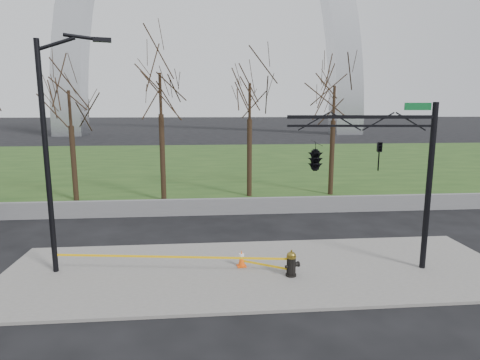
{
  "coord_description": "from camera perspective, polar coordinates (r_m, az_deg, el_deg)",
  "views": [
    {
      "loc": [
        -1.86,
        -13.47,
        5.8
      ],
      "look_at": [
        -0.47,
        2.0,
        3.0
      ],
      "focal_mm": 30.0,
      "sensor_mm": 36.0,
      "label": 1
    }
  ],
  "objects": [
    {
      "name": "sidewalk",
      "position": [
        14.77,
        2.58,
        -12.72
      ],
      "size": [
        18.0,
        6.0,
        0.1
      ],
      "primitive_type": "cube",
      "color": "slate",
      "rests_on": "ground"
    },
    {
      "name": "traffic_signal_mast",
      "position": [
        14.28,
        13.68,
        3.27
      ],
      "size": [
        5.08,
        2.52,
        6.0
      ],
      "rotation": [
        0.0,
        0.0,
        -0.1
      ],
      "color": "black",
      "rests_on": "ground"
    },
    {
      "name": "street_light",
      "position": [
        14.92,
        -25.12,
        5.0
      ],
      "size": [
        2.36,
        0.73,
        8.21
      ],
      "rotation": [
        0.0,
        0.0,
        0.24
      ],
      "color": "black",
      "rests_on": "ground"
    },
    {
      "name": "traffic_cone",
      "position": [
        14.85,
        0.22,
        -11.06
      ],
      "size": [
        0.36,
        0.36,
        0.63
      ],
      "rotation": [
        0.0,
        0.0,
        0.11
      ],
      "color": "#F1510C",
      "rests_on": "sidewalk"
    },
    {
      "name": "guardrail",
      "position": [
        22.21,
        -0.18,
        -3.73
      ],
      "size": [
        60.0,
        0.3,
        0.9
      ],
      "primitive_type": "cube",
      "color": "#59595B",
      "rests_on": "ground"
    },
    {
      "name": "tree_row",
      "position": [
        26.08,
        -17.05,
        6.26
      ],
      "size": [
        31.6,
        4.0,
        8.41
      ],
      "color": "black",
      "rests_on": "ground"
    },
    {
      "name": "caution_tape",
      "position": [
        14.32,
        -7.24,
        -11.0
      ],
      "size": [
        8.22,
        1.15,
        0.47
      ],
      "color": "yellow",
      "rests_on": "ground"
    },
    {
      "name": "ground",
      "position": [
        14.79,
        2.57,
        -12.9
      ],
      "size": [
        500.0,
        500.0,
        0.0
      ],
      "primitive_type": "plane",
      "color": "black",
      "rests_on": "ground"
    },
    {
      "name": "grass_strip",
      "position": [
        43.89,
        -2.67,
        2.64
      ],
      "size": [
        120.0,
        40.0,
        0.06
      ],
      "primitive_type": "cube",
      "color": "#203E16",
      "rests_on": "ground"
    },
    {
      "name": "fire_hydrant",
      "position": [
        14.15,
        7.34,
        -11.76
      ],
      "size": [
        0.58,
        0.38,
        0.93
      ],
      "rotation": [
        0.0,
        0.0,
        0.28
      ],
      "color": "black",
      "rests_on": "sidewalk"
    }
  ]
}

